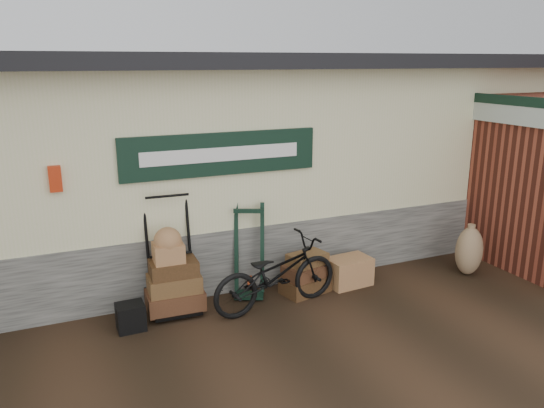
# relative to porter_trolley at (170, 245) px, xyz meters

# --- Properties ---
(ground) EXTENTS (80.00, 80.00, 0.00)m
(ground) POSITION_rel_porter_trolley_xyz_m (1.05, -0.85, -0.85)
(ground) COLOR black
(ground) RESTS_ON ground
(station_building) EXTENTS (14.40, 4.10, 3.20)m
(station_building) POSITION_rel_porter_trolley_xyz_m (1.05, 1.89, 0.76)
(station_building) COLOR #4C4C47
(station_building) RESTS_ON ground
(brick_outbuilding) EXTENTS (1.71, 4.51, 2.62)m
(brick_outbuilding) POSITION_rel_porter_trolley_xyz_m (5.75, 0.34, 0.45)
(brick_outbuilding) COLOR maroon
(brick_outbuilding) RESTS_ON ground
(porter_trolley) EXTENTS (0.88, 0.67, 1.71)m
(porter_trolley) POSITION_rel_porter_trolley_xyz_m (0.00, 0.00, 0.00)
(porter_trolley) COLOR black
(porter_trolley) RESTS_ON ground
(green_barrow) EXTENTS (0.58, 0.54, 1.27)m
(green_barrow) POSITION_rel_porter_trolley_xyz_m (1.07, -0.01, -0.22)
(green_barrow) COLOR black
(green_barrow) RESTS_ON ground
(suitcase_stack) EXTENTS (0.72, 0.54, 0.57)m
(suitcase_stack) POSITION_rel_porter_trolley_xyz_m (1.79, -0.27, -0.57)
(suitcase_stack) COLOR #3C2713
(suitcase_stack) RESTS_ON ground
(wicker_hamper) EXTENTS (0.65, 0.45, 0.40)m
(wicker_hamper) POSITION_rel_porter_trolley_xyz_m (2.48, -0.27, -0.65)
(wicker_hamper) COLOR #9A603D
(wicker_hamper) RESTS_ON ground
(black_trunk) EXTENTS (0.33, 0.29, 0.32)m
(black_trunk) POSITION_rel_porter_trolley_xyz_m (-0.59, -0.38, -0.69)
(black_trunk) COLOR black
(black_trunk) RESTS_ON ground
(bicycle) EXTENTS (0.83, 1.84, 1.03)m
(bicycle) POSITION_rel_porter_trolley_xyz_m (1.23, -0.53, -0.34)
(bicycle) COLOR black
(bicycle) RESTS_ON ground
(burlap_sack_left) EXTENTS (0.58, 0.54, 0.73)m
(burlap_sack_left) POSITION_rel_porter_trolley_xyz_m (4.32, -0.65, -0.49)
(burlap_sack_left) COLOR #866748
(burlap_sack_left) RESTS_ON ground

